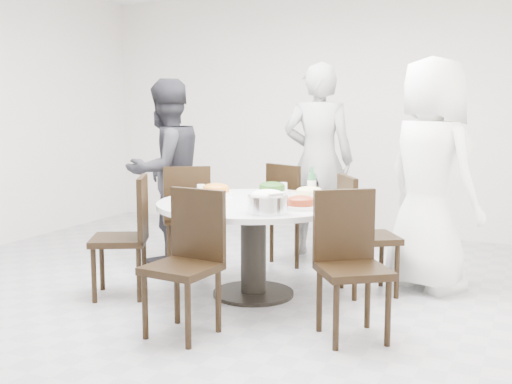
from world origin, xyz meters
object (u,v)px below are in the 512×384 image
at_px(chair_s, 182,265).
at_px(soup_bowl, 194,203).
at_px(diner_right, 431,175).
at_px(chair_n, 297,213).
at_px(diner_left, 166,171).
at_px(beverage_bottle, 312,181).
at_px(dining_table, 253,249).
at_px(chair_ne, 369,235).
at_px(chair_se, 353,267).
at_px(chair_nw, 186,215).
at_px(diner_middle, 318,160).
at_px(chair_sw, 119,237).
at_px(rice_bowl, 268,204).

relative_size(chair_s, soup_bowl, 3.74).
bearing_deg(diner_right, chair_n, 20.17).
relative_size(diner_left, beverage_bottle, 7.21).
relative_size(dining_table, diner_right, 0.80).
xyz_separation_m(dining_table, diner_right, (1.22, 0.77, 0.56)).
distance_m(dining_table, chair_ne, 0.93).
bearing_deg(chair_se, chair_nw, 112.27).
bearing_deg(diner_middle, chair_sw, 52.86).
bearing_deg(dining_table, diner_middle, 89.70).
distance_m(diner_middle, rice_bowl, 1.97).
relative_size(chair_sw, rice_bowl, 3.32).
distance_m(chair_sw, chair_s, 1.05).
distance_m(chair_se, beverage_bottle, 1.33).
distance_m(chair_ne, rice_bowl, 1.05).
bearing_deg(chair_se, beverage_bottle, 85.52).
bearing_deg(soup_bowl, diner_middle, 82.16).
xyz_separation_m(diner_middle, soup_bowl, (-0.27, -1.99, -0.16)).
xyz_separation_m(rice_bowl, beverage_bottle, (0.00, 0.91, 0.06)).
bearing_deg(beverage_bottle, soup_bowl, -120.92).
relative_size(chair_ne, chair_n, 1.00).
xyz_separation_m(chair_s, rice_bowl, (0.36, 0.58, 0.34)).
bearing_deg(diner_middle, diner_right, 136.59).
relative_size(chair_s, diner_left, 0.55).
xyz_separation_m(dining_table, chair_ne, (0.81, 0.43, 0.10)).
distance_m(chair_s, soup_bowl, 0.65).
height_order(chair_ne, chair_se, same).
relative_size(chair_ne, beverage_bottle, 3.95).
height_order(dining_table, chair_n, chair_n).
distance_m(chair_sw, rice_bowl, 1.30).
height_order(chair_ne, chair_sw, same).
height_order(diner_left, beverage_bottle, diner_left).
relative_size(chair_n, diner_left, 0.55).
bearing_deg(diner_right, dining_table, 68.17).
bearing_deg(diner_middle, chair_nw, 32.29).
height_order(dining_table, diner_right, diner_right).
height_order(chair_s, rice_bowl, chair_s).
xyz_separation_m(diner_right, beverage_bottle, (-0.91, -0.28, -0.07)).
bearing_deg(beverage_bottle, diner_right, 16.84).
distance_m(diner_left, soup_bowl, 1.49).
distance_m(chair_ne, beverage_bottle, 0.65).
bearing_deg(chair_sw, beverage_bottle, 99.18).
relative_size(dining_table, chair_sw, 1.58).
height_order(chair_n, chair_se, same).
bearing_deg(beverage_bottle, dining_table, -121.95).
xyz_separation_m(chair_n, chair_sw, (-0.89, -1.58, 0.00)).
bearing_deg(diner_left, soup_bowl, 59.05).
distance_m(chair_n, soup_bowl, 1.64).
bearing_deg(chair_se, chair_sw, 139.60).
bearing_deg(diner_right, chair_sw, 65.35).
height_order(chair_nw, chair_s, same).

